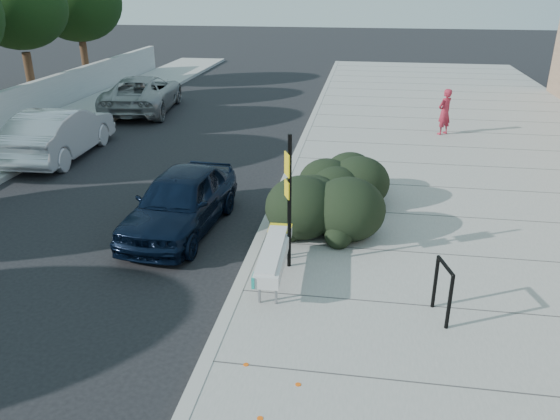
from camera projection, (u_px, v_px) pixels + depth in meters
The scene contains 14 objects.
ground at pixel (237, 297), 9.87m from camera, with size 120.00×120.00×0.00m, color black.
sidewalk_near at pixel (502, 207), 13.58m from camera, with size 11.20×50.00×0.15m, color gray.
curb_near at pixel (280, 194), 14.38m from camera, with size 0.22×50.00×0.17m, color #9E9E99.
curb_far at pixel (3, 178), 15.53m from camera, with size 0.22×50.00×0.17m, color #9E9E99.
tree_far_e at pixel (18, 8), 22.75m from camera, with size 4.00×4.00×5.90m.
tree_far_f at pixel (77, 3), 27.30m from camera, with size 4.40×4.40×6.07m.
bench at pixel (274, 254), 9.97m from camera, with size 0.51×2.20×0.66m.
bike_rack at pixel (443, 286), 8.79m from camera, with size 0.22×0.66×0.99m.
sign_post at pixel (289, 195), 10.04m from camera, with size 0.16×0.29×2.64m.
hedge at pixel (336, 182), 12.86m from camera, with size 1.95×3.90×1.46m, color black.
sedan_navy at pixel (180, 201), 12.26m from camera, with size 1.65×4.10×1.40m, color black.
wagon_silver at pixel (60, 133), 17.36m from camera, with size 1.69×4.83×1.59m, color silver.
suv_silver at pixel (143, 93), 23.44m from camera, with size 2.55×5.53×1.54m, color gray.
pedestrian at pixel (445, 112), 19.34m from camera, with size 0.59×0.39×1.62m, color maroon.
Camera 1 is at (2.08, -8.24, 5.31)m, focal length 35.00 mm.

